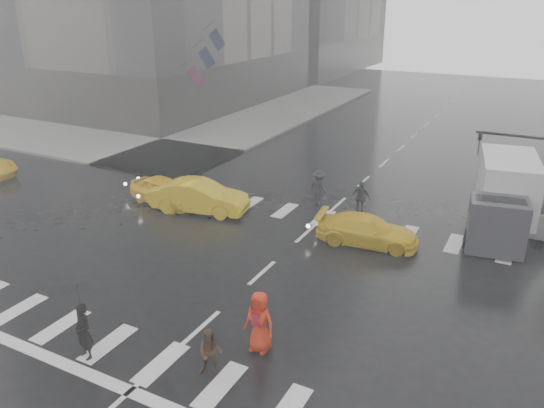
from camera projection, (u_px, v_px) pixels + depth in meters
The scene contains 15 objects.
ground at pixel (262, 273), 20.03m from camera, with size 120.00×120.00×0.00m, color black.
sidewalk_nw at pixel (154, 124), 42.85m from camera, with size 35.00×35.00×0.15m, color slate.
road_markings at pixel (262, 273), 20.02m from camera, with size 18.00×48.00×0.01m, color silver, non-canonical shape.
planter_west at pixel (490, 209), 23.41m from camera, with size 1.10×1.10×1.80m.
planter_mid at pixel (539, 217), 22.54m from camera, with size 1.10×1.10×1.80m.
flag_cluster at pixel (203, 55), 39.73m from camera, with size 2.87×3.06×4.69m.
pedestrian_black at pixel (80, 310), 14.77m from camera, with size 1.16×1.18×2.43m.
pedestrian_brown at pixel (210, 352), 14.42m from camera, with size 0.69×0.54×1.41m, color #432918.
pedestrian_orange at pixel (259, 322), 15.33m from camera, with size 0.93×0.61×1.91m.
pedestrian_far_a at pixel (361, 198), 25.14m from camera, with size 0.96×0.59×1.64m, color black.
pedestrian_far_b at pixel (319, 188), 26.11m from camera, with size 1.20×0.66×1.85m, color black.
taxi_front at pixel (165, 191), 26.39m from camera, with size 1.62×4.04×1.38m, color yellow.
taxi_mid at pixel (200, 197), 25.46m from camera, with size 1.62×4.66×1.53m, color yellow.
taxi_rear at pixel (367, 230), 22.15m from camera, with size 1.73×3.76×1.23m, color yellow.
box_truck at pixel (504, 196), 22.87m from camera, with size 2.27×6.06×3.22m.
Camera 1 is at (8.54, -15.50, 9.74)m, focal length 35.00 mm.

